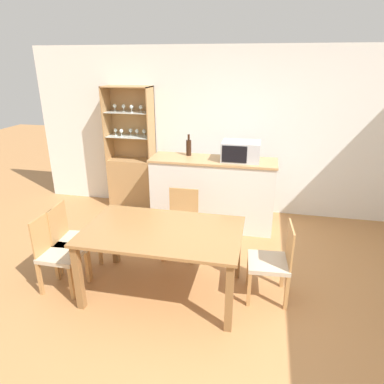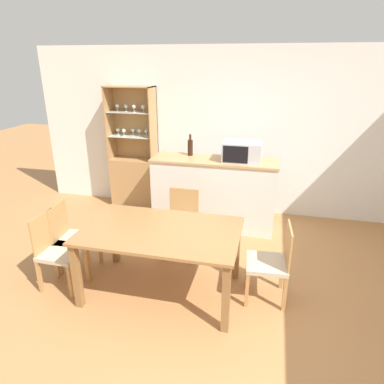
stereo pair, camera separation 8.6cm
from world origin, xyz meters
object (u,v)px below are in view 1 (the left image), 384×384
Objects in this scene: dining_chair_side_left_near at (59,253)px; dining_table at (163,238)px; dining_chair_side_right_far at (273,262)px; wine_bottle at (189,147)px; microwave at (241,151)px; dining_chair_side_left_far at (73,240)px; display_cabinet at (132,173)px; dining_chair_head_far at (181,223)px.

dining_table is at bearing 98.05° from dining_chair_side_left_near.
dining_chair_side_right_far is at bearing 98.14° from dining_chair_side_left_near.
wine_bottle is (-1.24, 1.66, 0.73)m from dining_chair_side_right_far.
dining_chair_side_right_far is 1.60× the size of microwave.
microwave is (1.75, 1.55, 0.74)m from dining_chair_side_left_far.
dining_table is at bearing -85.91° from wine_bottle.
display_cabinet reaches higher than dining_table.
dining_table is 1.14m from dining_chair_side_right_far.
dining_chair_head_far is (1.11, 0.66, 0.00)m from dining_chair_side_left_far.
dining_chair_head_far is at bearing -125.64° from microwave.
dining_chair_side_left_far is 1.00× the size of dining_chair_side_left_near.
display_cabinet is 2.47m from dining_table.
display_cabinet reaches higher than dining_chair_side_left_far.
wine_bottle reaches higher than dining_chair_side_right_far.
dining_chair_side_left_far is 2.07m from wine_bottle.
dining_chair_side_right_far is 1.77m from microwave.
dining_chair_side_left_near and dining_chair_side_right_far have the same top height.
microwave is 1.67× the size of wine_bottle.
display_cabinet is 1.23× the size of dining_table.
dining_chair_side_left_near is at bearing 93.55° from dining_chair_side_right_far.
dining_chair_side_left_near is 2.31m from wine_bottle.
dining_table is 1.92× the size of dining_chair_side_left_far.
dining_table is 1.92× the size of dining_chair_side_right_far.
display_cabinet is 2.37× the size of dining_chair_side_left_near.
display_cabinet is 2.37× the size of dining_chair_side_right_far.
dining_table is at bearing -61.62° from display_cabinet.
dining_chair_side_left_near is 1.60× the size of microwave.
dining_table is 1.92× the size of dining_chair_side_left_near.
dining_chair_side_left_near is 2.25m from dining_chair_side_right_far.
microwave is (1.75, 1.83, 0.74)m from dining_chair_side_left_near.
dining_chair_side_left_near is at bearing -88.46° from display_cabinet.
dining_chair_head_far is 1.00× the size of dining_chair_side_right_far.
dining_table is 3.07× the size of microwave.
display_cabinet reaches higher than wine_bottle.
microwave is (1.81, -0.49, 0.59)m from display_cabinet.
dining_chair_side_left_far reaches higher than dining_table.
dining_table is (1.18, -2.18, 0.06)m from display_cabinet.
dining_chair_side_left_near reaches higher than dining_table.
display_cabinet is at bearing 160.89° from wine_bottle.
dining_table is 1.92× the size of dining_chair_head_far.
dining_chair_head_far is 1.32m from microwave.
dining_chair_side_left_near is at bearing -4.48° from dining_chair_side_left_far.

